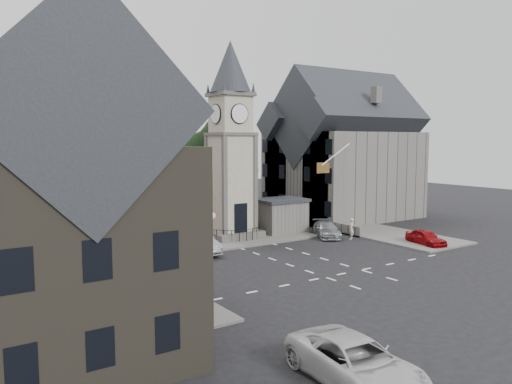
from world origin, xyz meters
TOP-DOWN VIEW (x-y plane):
  - ground at (0.00, 0.00)m, footprint 120.00×120.00m
  - pavement_west at (-12.50, 6.00)m, footprint 6.00×30.00m
  - pavement_east at (12.00, 8.00)m, footprint 6.00×26.00m
  - central_island at (1.50, 8.00)m, footprint 10.00×8.00m
  - road_markings at (0.00, -5.50)m, footprint 20.00×8.00m
  - clock_tower at (0.00, 7.99)m, footprint 4.86×4.86m
  - stone_shelter at (4.80, 7.50)m, footprint 4.30×3.30m
  - town_tree at (2.00, 13.00)m, footprint 7.20×7.20m
  - warning_sign_post at (-3.20, 5.43)m, footprint 0.70×0.19m
  - terrace_pink at (-15.50, 16.00)m, footprint 8.10×7.60m
  - terrace_cream at (-15.50, 8.00)m, footprint 8.10×7.60m
  - terrace_tudor at (-15.50, 0.00)m, footprint 8.10×7.60m
  - building_sw_stone at (-17.00, -9.00)m, footprint 8.60×7.60m
  - backdrop_west at (-12.00, 28.00)m, footprint 20.00×10.00m
  - east_building at (15.59, 11.00)m, footprint 14.40×11.40m
  - east_boundary_wall at (9.20, 10.00)m, footprint 0.40×16.00m
  - flagpole at (8.00, 4.00)m, footprint 3.68×0.10m
  - car_west_blue at (-11.50, -3.89)m, footprint 4.90×3.54m
  - car_west_silver at (-11.20, 4.66)m, footprint 4.14×1.98m
  - car_west_grey at (-8.75, 4.81)m, footprint 5.76×4.20m
  - car_island_silver at (-4.84, 4.50)m, footprint 2.03×4.91m
  - car_island_east at (7.00, 3.94)m, footprint 3.70×4.73m
  - car_east_red at (11.14, -3.00)m, footprint 2.14×3.83m
  - van_sw_white at (-9.50, -16.00)m, footprint 3.00×5.78m
  - pedestrian at (8.00, 2.00)m, footprint 0.77×0.74m

SIDE VIEW (x-z plane):
  - ground at x=0.00m, z-range 0.00..0.00m
  - road_markings at x=0.00m, z-range 0.00..0.01m
  - pavement_west at x=-12.50m, z-range 0.00..0.14m
  - pavement_east at x=12.00m, z-range 0.00..0.14m
  - central_island at x=1.50m, z-range 0.00..0.16m
  - east_boundary_wall at x=9.20m, z-range 0.00..0.90m
  - car_east_red at x=11.14m, z-range 0.00..1.23m
  - car_island_east at x=7.00m, z-range 0.00..1.28m
  - car_west_silver at x=-11.20m, z-range 0.00..1.31m
  - car_west_grey at x=-8.75m, z-range 0.00..1.46m
  - car_west_blue at x=-11.50m, z-range 0.00..1.55m
  - van_sw_white at x=-9.50m, z-range 0.00..1.56m
  - car_island_silver at x=-4.84m, z-range 0.00..1.58m
  - pedestrian at x=8.00m, z-range 0.00..1.77m
  - stone_shelter at x=4.80m, z-range 0.01..3.09m
  - warning_sign_post at x=-3.20m, z-range 0.60..3.45m
  - backdrop_west at x=-12.00m, z-range 0.00..8.00m
  - building_sw_stone at x=-17.00m, z-range 0.15..10.55m
  - terrace_tudor at x=-15.50m, z-range 0.19..12.19m
  - east_building at x=15.59m, z-range -0.04..12.56m
  - terrace_pink at x=-15.50m, z-range 0.18..12.98m
  - terrace_cream at x=-15.50m, z-range 0.18..12.98m
  - town_tree at x=2.00m, z-range 1.57..12.37m
  - flagpole at x=8.00m, z-range 5.63..8.37m
  - clock_tower at x=0.00m, z-range 0.00..16.25m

